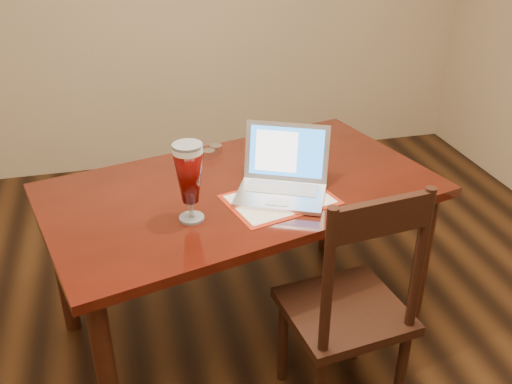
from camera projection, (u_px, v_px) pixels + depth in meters
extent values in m
cube|color=#461009|center=(242.00, 190.00, 2.48)|extent=(1.84, 1.31, 0.04)
cylinder|color=#37140D|center=(107.00, 376.00, 2.05)|extent=(0.07, 0.07, 0.74)
cylinder|color=#37140D|center=(421.00, 261.00, 2.68)|extent=(0.07, 0.07, 0.74)
cylinder|color=#37140D|center=(62.00, 266.00, 2.65)|extent=(0.07, 0.07, 0.74)
cylinder|color=#37140D|center=(328.00, 193.00, 3.27)|extent=(0.07, 0.07, 0.74)
cube|color=#99220E|center=(280.00, 200.00, 2.36)|extent=(0.50, 0.41, 0.00)
cube|color=white|center=(280.00, 199.00, 2.35)|extent=(0.45, 0.36, 0.00)
cube|color=silver|center=(280.00, 195.00, 2.36)|extent=(0.43, 0.38, 0.02)
cube|color=#B7B7BB|center=(282.00, 188.00, 2.40)|extent=(0.32, 0.23, 0.00)
cube|color=silver|center=(278.00, 202.00, 2.30)|extent=(0.11, 0.10, 0.00)
cube|color=silver|center=(287.00, 152.00, 2.44)|extent=(0.36, 0.22, 0.24)
cube|color=blue|center=(286.00, 152.00, 2.43)|extent=(0.31, 0.19, 0.20)
cube|color=white|center=(276.00, 151.00, 2.44)|extent=(0.18, 0.12, 0.17)
cylinder|color=silver|center=(192.00, 218.00, 2.22)|extent=(0.10, 0.10, 0.01)
cylinder|color=silver|center=(191.00, 209.00, 2.20)|extent=(0.02, 0.02, 0.07)
cylinder|color=silver|center=(187.00, 150.00, 2.08)|extent=(0.11, 0.11, 0.02)
cylinder|color=silver|center=(187.00, 146.00, 2.07)|extent=(0.11, 0.11, 0.01)
cylinder|color=silver|center=(209.00, 154.00, 2.71)|extent=(0.06, 0.06, 0.04)
cylinder|color=silver|center=(216.00, 149.00, 2.76)|extent=(0.06, 0.06, 0.04)
cube|color=black|center=(344.00, 311.00, 2.23)|extent=(0.50, 0.48, 0.04)
cylinder|color=black|center=(401.00, 373.00, 2.26)|extent=(0.04, 0.04, 0.44)
cylinder|color=black|center=(283.00, 340.00, 2.43)|extent=(0.04, 0.04, 0.44)
cylinder|color=black|center=(357.00, 320.00, 2.54)|extent=(0.04, 0.04, 0.44)
cylinder|color=black|center=(328.00, 283.00, 1.89)|extent=(0.04, 0.04, 0.57)
cylinder|color=black|center=(420.00, 260.00, 2.00)|extent=(0.04, 0.04, 0.57)
cube|color=black|center=(382.00, 218.00, 1.84)|extent=(0.36, 0.08, 0.13)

